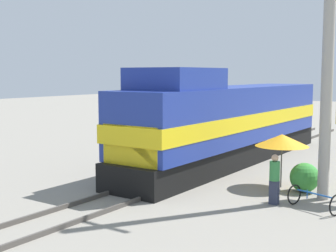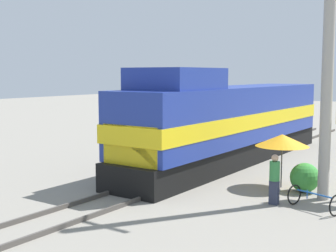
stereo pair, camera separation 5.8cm
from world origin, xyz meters
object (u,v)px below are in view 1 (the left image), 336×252
(utility_pole, at_px, (329,26))
(bicycle, at_px, (314,199))
(locomotive, at_px, (228,122))
(vendor_umbrella, at_px, (282,140))
(person_bystander, at_px, (275,177))

(utility_pole, xyz_separation_m, bicycle, (0.17, -1.52, -5.57))
(utility_pole, height_order, bicycle, utility_pole)
(locomotive, distance_m, utility_pole, 8.09)
(vendor_umbrella, xyz_separation_m, person_bystander, (0.69, -2.42, -0.91))
(utility_pole, bearing_deg, person_bystander, -125.20)
(utility_pole, distance_m, bicycle, 5.77)
(person_bystander, height_order, bicycle, person_bystander)
(person_bystander, distance_m, bicycle, 1.43)
(utility_pole, distance_m, vendor_umbrella, 4.55)
(locomotive, bearing_deg, bicycle, -43.12)
(utility_pole, xyz_separation_m, vendor_umbrella, (-1.83, 0.80, -4.09))
(utility_pole, relative_size, vendor_umbrella, 5.71)
(vendor_umbrella, xyz_separation_m, bicycle, (1.99, -2.32, -1.47))
(vendor_umbrella, height_order, person_bystander, vendor_umbrella)
(locomotive, height_order, utility_pole, utility_pole)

